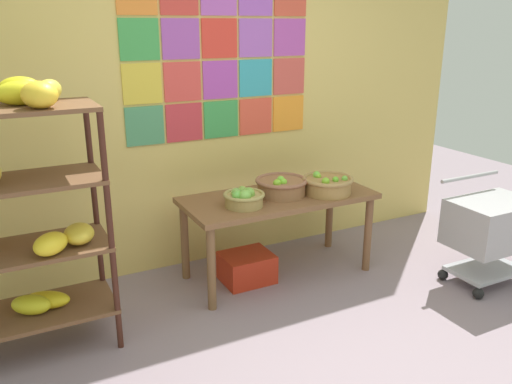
# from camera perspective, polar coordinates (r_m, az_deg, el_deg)

# --- Properties ---
(back_wall_with_art) EXTENTS (4.85, 0.07, 2.77)m
(back_wall_with_art) POSITION_cam_1_polar(r_m,az_deg,el_deg) (4.14, -5.37, 10.88)
(back_wall_with_art) COLOR #DCBF63
(back_wall_with_art) RESTS_ON ground
(banana_shelf_unit) EXTENTS (1.00, 0.55, 1.61)m
(banana_shelf_unit) POSITION_cam_1_polar(r_m,az_deg,el_deg) (3.20, -24.56, -1.08)
(banana_shelf_unit) COLOR #3F1E15
(banana_shelf_unit) RESTS_ON ground
(display_table) EXTENTS (1.45, 0.64, 0.65)m
(display_table) POSITION_cam_1_polar(r_m,az_deg,el_deg) (3.98, 2.43, -1.49)
(display_table) COLOR brown
(display_table) RESTS_ON ground
(fruit_basket_back_right) EXTENTS (0.39, 0.39, 0.16)m
(fruit_basket_back_right) POSITION_cam_1_polar(r_m,az_deg,el_deg) (4.02, 7.76, 0.85)
(fruit_basket_back_right) COLOR #A07A41
(fruit_basket_back_right) RESTS_ON display_table
(fruit_basket_left) EXTENTS (0.29, 0.29, 0.14)m
(fruit_basket_left) POSITION_cam_1_polar(r_m,az_deg,el_deg) (3.70, -1.34, -0.63)
(fruit_basket_left) COLOR #A78E4E
(fruit_basket_left) RESTS_ON display_table
(fruit_basket_back_left) EXTENTS (0.39, 0.39, 0.15)m
(fruit_basket_back_left) POSITION_cam_1_polar(r_m,az_deg,el_deg) (3.95, 2.76, 0.66)
(fruit_basket_back_left) COLOR #90633E
(fruit_basket_back_left) RESTS_ON display_table
(produce_crate_under_table) EXTENTS (0.38, 0.31, 0.22)m
(produce_crate_under_table) POSITION_cam_1_polar(r_m,az_deg,el_deg) (4.05, -1.00, -8.18)
(produce_crate_under_table) COLOR red
(produce_crate_under_table) RESTS_ON ground
(shopping_cart) EXTENTS (0.62, 0.48, 0.78)m
(shopping_cart) POSITION_cam_1_polar(r_m,az_deg,el_deg) (4.27, 24.15, -3.43)
(shopping_cart) COLOR black
(shopping_cart) RESTS_ON ground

